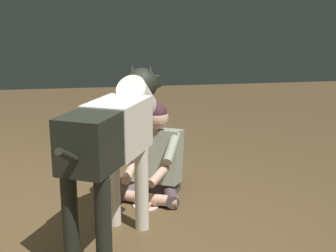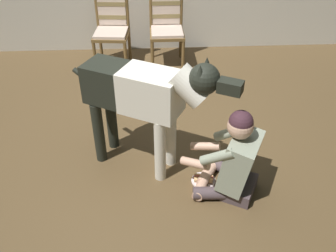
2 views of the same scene
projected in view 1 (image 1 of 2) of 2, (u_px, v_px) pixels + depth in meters
name	position (u px, v px, depth m)	size (l,w,h in m)	color
ground_plane	(100.00, 235.00, 3.31)	(13.09, 13.09, 0.00)	brown
person_sitting_on_floor	(156.00, 159.00, 3.95)	(0.71, 0.63, 0.83)	#4E4043
large_dog	(115.00, 134.00, 3.09)	(1.39, 0.81, 1.19)	silver
hot_dog_on_plate	(146.00, 203.00, 3.80)	(0.22, 0.22, 0.06)	silver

